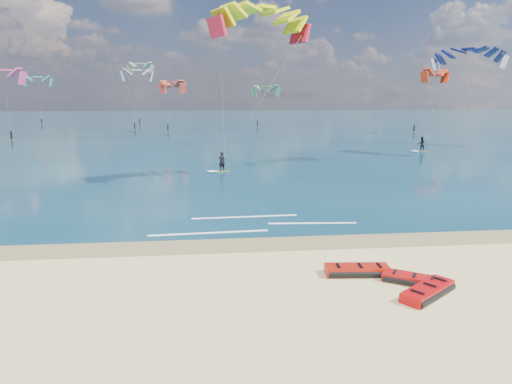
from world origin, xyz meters
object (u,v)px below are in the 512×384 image
Objects in this scene: kitesurfer_far at (447,93)px; packed_kite_mid at (411,283)px; packed_kite_right at (427,296)px; kitesurfer_main at (241,83)px; packed_kite_left at (357,275)px.

packed_kite_mid is at bearing -109.79° from kitesurfer_far.
packed_kite_right is 0.20× the size of kitesurfer_far.
kitesurfer_far is (26.43, 13.94, -0.76)m from kitesurfer_main.
kitesurfer_main is 29.89m from kitesurfer_far.
packed_kite_right is at bearing -103.25° from kitesurfer_main.
packed_kite_left is 1.19× the size of packed_kite_mid.
packed_kite_mid is 0.84× the size of packed_kite_right.
kitesurfer_main reaches higher than kitesurfer_far.
kitesurfer_main reaches higher than packed_kite_right.
packed_kite_left is at bearing -112.57° from kitesurfer_far.
kitesurfer_main is at bearing 134.59° from packed_kite_mid.
packed_kite_right is (1.95, -2.25, 0.00)m from packed_kite_left.
packed_kite_right is at bearing -108.96° from kitesurfer_far.
packed_kite_left is 44.90m from kitesurfer_far.
packed_kite_left reaches higher than packed_kite_mid.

